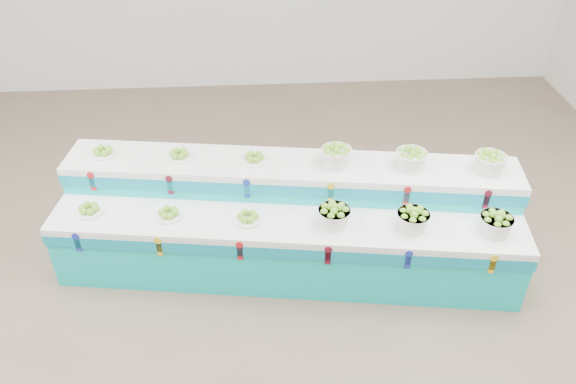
{
  "coord_description": "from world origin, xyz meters",
  "views": [
    {
      "loc": [
        0.12,
        -3.67,
        4.09
      ],
      "look_at": [
        0.42,
        0.76,
        0.87
      ],
      "focal_mm": 35.83,
      "sensor_mm": 36.0,
      "label": 1
    }
  ],
  "objects_px": {
    "basket_lower_left": "(334,216)",
    "basket_upper_right": "(490,162)",
    "plate_upper_mid": "(179,154)",
    "display_stand": "(288,221)"
  },
  "relations": [
    {
      "from": "plate_upper_mid",
      "to": "basket_upper_right",
      "type": "xyz_separation_m",
      "value": [
        2.97,
        -0.43,
        0.06
      ]
    },
    {
      "from": "display_stand",
      "to": "plate_upper_mid",
      "type": "relative_size",
      "value": 17.18
    },
    {
      "from": "basket_lower_left",
      "to": "plate_upper_mid",
      "type": "bearing_deg",
      "value": 151.87
    },
    {
      "from": "display_stand",
      "to": "basket_lower_left",
      "type": "bearing_deg",
      "value": -32.05
    },
    {
      "from": "basket_lower_left",
      "to": "plate_upper_mid",
      "type": "height_order",
      "value": "plate_upper_mid"
    },
    {
      "from": "plate_upper_mid",
      "to": "basket_upper_right",
      "type": "distance_m",
      "value": 3.01
    },
    {
      "from": "basket_lower_left",
      "to": "basket_upper_right",
      "type": "bearing_deg",
      "value": 12.67
    },
    {
      "from": "plate_upper_mid",
      "to": "basket_upper_right",
      "type": "bearing_deg",
      "value": -8.32
    },
    {
      "from": "display_stand",
      "to": "plate_upper_mid",
      "type": "bearing_deg",
      "value": 165.81
    },
    {
      "from": "basket_lower_left",
      "to": "plate_upper_mid",
      "type": "distance_m",
      "value": 1.66
    }
  ]
}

